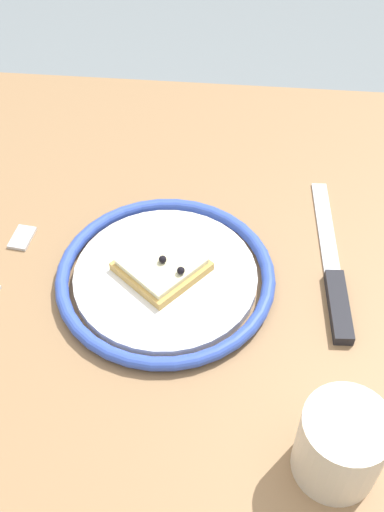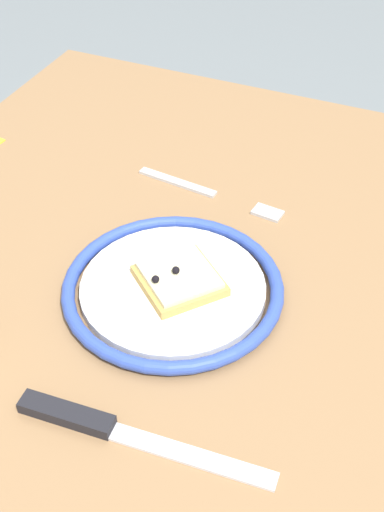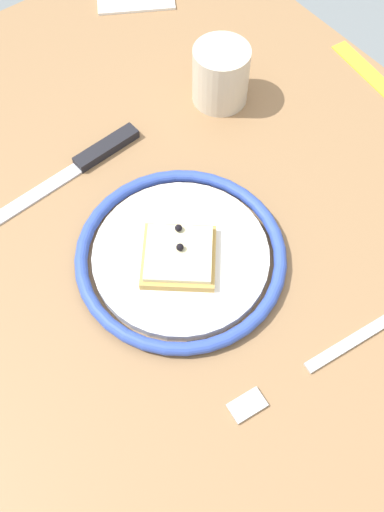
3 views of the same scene
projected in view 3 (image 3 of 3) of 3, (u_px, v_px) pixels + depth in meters
ground_plane at (186, 419)px, 1.34m from camera, size 6.00×6.00×0.00m
dining_table at (181, 288)px, 0.77m from camera, size 0.98×0.80×0.78m
plate at (181, 256)px, 0.65m from camera, size 0.24×0.24×0.02m
pizza_slice_near at (179, 256)px, 0.64m from camera, size 0.11×0.11×0.02m
knife at (85, 161)px, 0.72m from camera, size 0.03×0.24×0.01m
fork at (313, 365)px, 0.59m from camera, size 0.04×0.20×0.00m
cup at (221, 75)px, 0.75m from camera, size 0.07×0.07×0.08m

